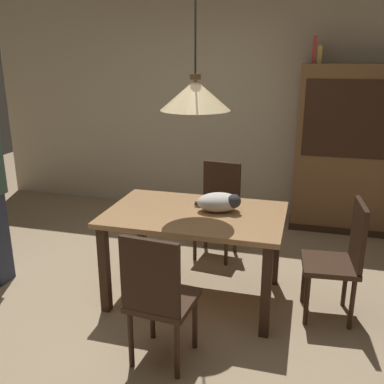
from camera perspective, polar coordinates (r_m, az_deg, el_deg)
name	(u,v)px	position (r m, az deg, el deg)	size (l,w,h in m)	color
ground	(165,320)	(3.48, -3.61, -16.41)	(10.00, 10.00, 0.00)	tan
back_wall	(232,97)	(5.48, 5.22, 12.35)	(6.40, 0.10, 2.90)	beige
dining_table	(195,224)	(3.48, 0.40, -4.22)	(1.40, 0.90, 0.75)	#A87A4C
chair_near_front	(158,295)	(2.79, -4.51, -13.31)	(0.43, 0.43, 0.93)	#382316
chair_far_back	(218,205)	(4.33, 3.47, -1.75)	(0.44, 0.44, 0.93)	#382316
chair_right_side	(341,256)	(3.46, 18.99, -7.89)	(0.43, 0.43, 0.93)	#382316
cat_sleeping	(220,202)	(3.45, 3.67, -1.33)	(0.41, 0.32, 0.16)	silver
pendant_lamp	(195,95)	(3.24, 0.43, 12.65)	(0.52, 0.52, 1.30)	beige
hutch_bookcase	(346,153)	(5.16, 19.52, 4.81)	(1.12, 0.45, 1.85)	brown
book_red_tall	(314,50)	(5.04, 15.75, 17.50)	(0.04, 0.22, 0.28)	#B73833
book_yellow_short	(320,55)	(5.04, 16.37, 16.88)	(0.04, 0.20, 0.18)	gold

